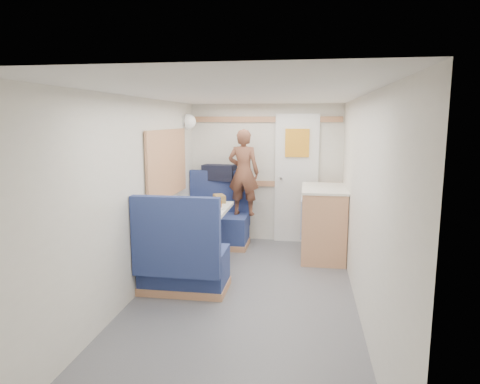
% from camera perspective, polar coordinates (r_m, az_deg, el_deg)
% --- Properties ---
extents(floor, '(4.50, 4.50, 0.00)m').
position_cam_1_polar(floor, '(4.37, 0.40, -14.35)').
color(floor, '#515156').
rests_on(floor, ground).
extents(ceiling, '(4.50, 4.50, 0.00)m').
position_cam_1_polar(ceiling, '(4.00, 0.44, 12.84)').
color(ceiling, silver).
rests_on(ceiling, wall_back).
extents(wall_back, '(2.20, 0.02, 2.00)m').
position_cam_1_polar(wall_back, '(6.28, 3.44, 2.51)').
color(wall_back, silver).
rests_on(wall_back, floor).
extents(wall_left, '(0.02, 4.50, 2.00)m').
position_cam_1_polar(wall_left, '(4.36, -14.02, -0.90)').
color(wall_left, silver).
rests_on(wall_left, floor).
extents(wall_right, '(0.02, 4.50, 2.00)m').
position_cam_1_polar(wall_right, '(4.06, 15.98, -1.77)').
color(wall_right, silver).
rests_on(wall_right, floor).
extents(oak_trim_low, '(2.15, 0.02, 0.08)m').
position_cam_1_polar(oak_trim_low, '(6.28, 3.41, 1.12)').
color(oak_trim_low, '#AF774F').
rests_on(oak_trim_low, wall_back).
extents(oak_trim_high, '(2.15, 0.02, 0.08)m').
position_cam_1_polar(oak_trim_high, '(6.21, 3.50, 9.65)').
color(oak_trim_high, '#AF774F').
rests_on(oak_trim_high, wall_back).
extents(side_window, '(0.04, 1.30, 0.72)m').
position_cam_1_polar(side_window, '(5.25, -9.71, 3.74)').
color(side_window, '#9EAD93').
rests_on(side_window, wall_left).
extents(rear_door, '(0.62, 0.12, 1.86)m').
position_cam_1_polar(rear_door, '(6.22, 7.54, 2.12)').
color(rear_door, white).
rests_on(rear_door, wall_back).
extents(dinette_table, '(0.62, 0.92, 0.72)m').
position_cam_1_polar(dinette_table, '(5.24, -5.03, -3.75)').
color(dinette_table, white).
rests_on(dinette_table, floor).
extents(bench_far, '(0.90, 0.59, 1.05)m').
position_cam_1_polar(bench_far, '(6.12, -3.05, -4.33)').
color(bench_far, navy).
rests_on(bench_far, floor).
extents(bench_near, '(0.90, 0.59, 1.05)m').
position_cam_1_polar(bench_near, '(4.52, -7.64, -9.53)').
color(bench_near, navy).
rests_on(bench_near, floor).
extents(ledge, '(0.90, 0.14, 0.04)m').
position_cam_1_polar(ledge, '(6.26, -2.62, 1.39)').
color(ledge, '#AF774F').
rests_on(ledge, bench_far).
extents(dome_light, '(0.20, 0.20, 0.20)m').
position_cam_1_polar(dome_light, '(6.02, -6.89, 9.31)').
color(dome_light, white).
rests_on(dome_light, wall_left).
extents(galley_counter, '(0.57, 0.92, 0.92)m').
position_cam_1_polar(galley_counter, '(5.66, 10.99, -3.94)').
color(galley_counter, '#AF774F').
rests_on(galley_counter, floor).
extents(person, '(0.47, 0.34, 1.20)m').
position_cam_1_polar(person, '(5.95, 0.47, 2.63)').
color(person, brown).
rests_on(person, bench_far).
extents(duffel_bag, '(0.50, 0.30, 0.23)m').
position_cam_1_polar(duffel_bag, '(6.24, -2.79, 2.60)').
color(duffel_bag, black).
rests_on(duffel_bag, ledge).
extents(tray, '(0.36, 0.41, 0.02)m').
position_cam_1_polar(tray, '(5.02, -4.09, -2.43)').
color(tray, white).
rests_on(tray, dinette_table).
extents(orange_fruit, '(0.07, 0.07, 0.07)m').
position_cam_1_polar(orange_fruit, '(5.04, -3.98, -1.88)').
color(orange_fruit, orange).
rests_on(orange_fruit, tray).
extents(cheese_block, '(0.11, 0.07, 0.04)m').
position_cam_1_polar(cheese_block, '(5.00, -4.02, -2.16)').
color(cheese_block, '#E2C883').
rests_on(cheese_block, tray).
extents(wine_glass, '(0.08, 0.08, 0.17)m').
position_cam_1_polar(wine_glass, '(5.00, -5.72, -1.18)').
color(wine_glass, white).
rests_on(wine_glass, dinette_table).
extents(tumbler_left, '(0.07, 0.07, 0.11)m').
position_cam_1_polar(tumbler_left, '(4.97, -8.09, -2.08)').
color(tumbler_left, silver).
rests_on(tumbler_left, dinette_table).
extents(beer_glass, '(0.06, 0.06, 0.10)m').
position_cam_1_polar(beer_glass, '(5.13, -2.78, -1.71)').
color(beer_glass, brown).
rests_on(beer_glass, dinette_table).
extents(pepper_grinder, '(0.04, 0.04, 0.10)m').
position_cam_1_polar(pepper_grinder, '(5.26, -4.52, -1.40)').
color(pepper_grinder, black).
rests_on(pepper_grinder, dinette_table).
extents(salt_grinder, '(0.04, 0.04, 0.09)m').
position_cam_1_polar(salt_grinder, '(5.06, -4.56, -1.89)').
color(salt_grinder, white).
rests_on(salt_grinder, dinette_table).
extents(bread_loaf, '(0.21, 0.26, 0.10)m').
position_cam_1_polar(bread_loaf, '(5.53, -2.78, -0.89)').
color(bread_loaf, olive).
rests_on(bread_loaf, dinette_table).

